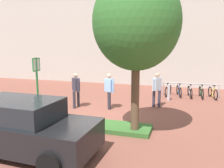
{
  "coord_description": "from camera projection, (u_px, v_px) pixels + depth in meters",
  "views": [
    {
      "loc": [
        3.61,
        -9.38,
        3.06
      ],
      "look_at": [
        0.14,
        1.6,
        1.1
      ],
      "focal_mm": 36.93,
      "sensor_mm": 36.0,
      "label": 1
    }
  ],
  "objects": [
    {
      "name": "ground_plane",
      "position": [
        98.0,
        113.0,
        10.4
      ],
      "size": [
        60.0,
        60.0,
        0.0
      ],
      "primitive_type": "plane",
      "color": "brown"
    },
    {
      "name": "building_facade",
      "position": [
        138.0,
        19.0,
        17.63
      ],
      "size": [
        28.0,
        1.2,
        10.0
      ],
      "primitive_type": "cube",
      "color": "#B2ADA3",
      "rests_on": "ground"
    },
    {
      "name": "planter_strip",
      "position": [
        62.0,
        121.0,
        9.09
      ],
      "size": [
        7.0,
        1.1,
        0.16
      ],
      "primitive_type": "cube",
      "color": "#336028",
      "rests_on": "ground"
    },
    {
      "name": "tree_sidewalk",
      "position": [
        136.0,
        23.0,
        7.43
      ],
      "size": [
        2.86,
        2.86,
        5.36
      ],
      "color": "brown",
      "rests_on": "ground"
    },
    {
      "name": "parking_sign_post",
      "position": [
        37.0,
        80.0,
        9.13
      ],
      "size": [
        0.11,
        0.36,
        2.58
      ],
      "color": "#2D7238",
      "rests_on": "ground"
    },
    {
      "name": "bike_at_sign",
      "position": [
        41.0,
        112.0,
        9.39
      ],
      "size": [
        1.67,
        0.42,
        0.86
      ],
      "color": "black",
      "rests_on": "ground"
    },
    {
      "name": "bike_rack_cluster",
      "position": [
        190.0,
        91.0,
        13.68
      ],
      "size": [
        3.21,
        1.61,
        0.83
      ],
      "color": "#99999E",
      "rests_on": "ground"
    },
    {
      "name": "bollard_steel",
      "position": [
        169.0,
        93.0,
        12.75
      ],
      "size": [
        0.16,
        0.16,
        0.9
      ],
      "primitive_type": "cylinder",
      "color": "#ADADB2",
      "rests_on": "ground"
    },
    {
      "name": "person_casual_tan",
      "position": [
        157.0,
        88.0,
        11.34
      ],
      "size": [
        0.43,
        0.5,
        1.72
      ],
      "color": "#383342",
      "rests_on": "ground"
    },
    {
      "name": "person_suited_dark",
      "position": [
        76.0,
        88.0,
        11.25
      ],
      "size": [
        0.5,
        0.49,
        1.72
      ],
      "color": "#2D2D38",
      "rests_on": "ground"
    },
    {
      "name": "person_shirt_white",
      "position": [
        109.0,
        89.0,
        11.02
      ],
      "size": [
        0.57,
        0.38,
        1.72
      ],
      "color": "#2D2D38",
      "rests_on": "ground"
    },
    {
      "name": "car_black_suv",
      "position": [
        22.0,
        127.0,
        6.57
      ],
      "size": [
        4.34,
        2.09,
        1.54
      ],
      "color": "black",
      "rests_on": "ground"
    }
  ]
}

